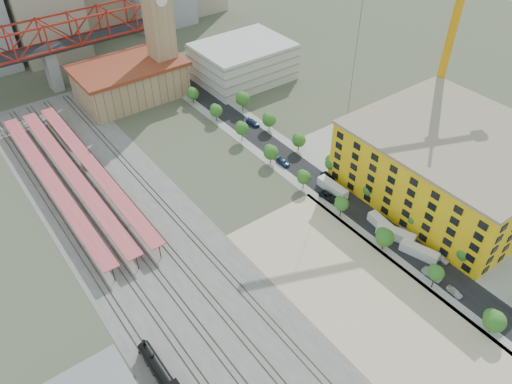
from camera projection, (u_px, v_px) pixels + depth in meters
ground at (286, 212)px, 134.21m from camera, size 400.00×400.00×0.00m
ballast_strip at (135, 231)px, 128.47m from camera, size 36.00×165.00×0.06m
dirt_lot at (360, 293)px, 112.91m from camera, size 28.00×67.00×0.06m
street_asphalt at (295, 164)px, 150.80m from camera, size 12.00×170.00×0.06m
sidewalk_west at (281, 171)px, 148.28m from camera, size 3.00×170.00×0.04m
sidewalk_east at (309, 158)px, 153.33m from camera, size 3.00×170.00×0.04m
construction_pad at (452, 187)px, 142.51m from camera, size 50.00×90.00×0.06m
rail_tracks at (128, 234)px, 127.57m from camera, size 26.56×160.00×0.18m
platform_canopies at (73, 174)px, 140.62m from camera, size 16.00×80.00×4.12m
station_hall at (130, 81)px, 178.29m from camera, size 38.00×24.00×13.10m
clock_tower at (158, 13)px, 168.95m from camera, size 12.00×12.00×52.00m
parking_garage at (243, 62)px, 189.49m from camera, size 34.00×26.00×14.00m
truss_bridge at (44, 40)px, 175.52m from camera, size 94.00×9.60×25.60m
construction_building at (453, 164)px, 135.14m from camera, size 44.60×50.60×18.80m
street_trees at (317, 181)px, 144.65m from camera, size 15.40×124.40×8.00m
distant_hills at (105, 78)px, 366.34m from camera, size 647.00×264.00×227.00m
locomotive at (166, 381)px, 94.37m from camera, size 2.82×21.77×5.44m
tower_crane at (445, 15)px, 141.42m from camera, size 54.54×23.74×61.96m
site_trailer_a at (419, 252)px, 121.19m from camera, size 5.12×9.67×2.56m
site_trailer_b at (396, 234)px, 125.75m from camera, size 5.72×10.02×2.66m
site_trailer_c at (383, 225)px, 128.47m from camera, size 3.36×9.47×2.54m
site_trailer_d at (333, 188)px, 139.95m from camera, size 2.85×10.02×2.73m
car_0 at (455, 292)px, 112.40m from camera, size 1.86×4.07×1.35m
car_1 at (432, 274)px, 116.23m from camera, size 1.95×4.95×1.60m
car_2 at (328, 196)px, 138.02m from camera, size 3.20×5.81×1.54m
car_3 at (283, 162)px, 150.35m from camera, size 2.16×5.04×1.45m
car_4 at (441, 258)px, 120.29m from camera, size 2.06×4.35×1.44m
car_5 at (405, 232)px, 127.20m from camera, size 1.85×4.12×1.31m
car_6 at (328, 177)px, 144.86m from camera, size 2.92×5.21×1.38m
car_7 at (253, 123)px, 167.54m from camera, size 2.70×5.60×1.57m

